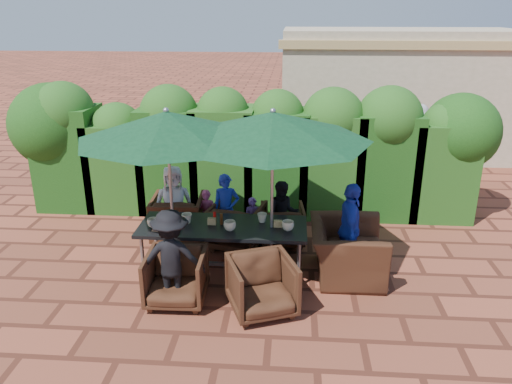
# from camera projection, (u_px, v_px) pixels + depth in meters

# --- Properties ---
(ground) EXTENTS (80.00, 80.00, 0.00)m
(ground) POSITION_uv_depth(u_px,v_px,m) (238.00, 268.00, 7.55)
(ground) COLOR brown
(ground) RESTS_ON ground
(dining_table) EXTENTS (2.41, 0.90, 0.75)m
(dining_table) POSITION_uv_depth(u_px,v_px,m) (223.00, 230.00, 7.22)
(dining_table) COLOR black
(dining_table) RESTS_ON ground
(umbrella_left) EXTENTS (2.48, 2.48, 2.46)m
(umbrella_left) POSITION_uv_depth(u_px,v_px,m) (167.00, 126.00, 6.67)
(umbrella_left) COLOR gray
(umbrella_left) RESTS_ON ground
(umbrella_right) EXTENTS (2.69, 2.69, 2.46)m
(umbrella_right) POSITION_uv_depth(u_px,v_px,m) (273.00, 126.00, 6.63)
(umbrella_right) COLOR gray
(umbrella_right) RESTS_ON ground
(chair_far_left) EXTENTS (0.87, 0.82, 0.86)m
(chair_far_left) POSITION_uv_depth(u_px,v_px,m) (178.00, 215.00, 8.36)
(chair_far_left) COLOR black
(chair_far_left) RESTS_ON ground
(chair_far_mid) EXTENTS (0.95, 0.92, 0.82)m
(chair_far_mid) POSITION_uv_depth(u_px,v_px,m) (237.00, 223.00, 8.09)
(chair_far_mid) COLOR black
(chair_far_mid) RESTS_ON ground
(chair_far_right) EXTENTS (0.76, 0.72, 0.72)m
(chair_far_right) POSITION_uv_depth(u_px,v_px,m) (282.00, 223.00, 8.24)
(chair_far_right) COLOR black
(chair_far_right) RESTS_ON ground
(chair_near_left) EXTENTS (0.78, 0.73, 0.79)m
(chair_near_left) POSITION_uv_depth(u_px,v_px,m) (176.00, 275.00, 6.55)
(chair_near_left) COLOR black
(chair_near_left) RESTS_ON ground
(chair_near_right) EXTENTS (1.00, 0.97, 0.81)m
(chair_near_right) POSITION_uv_depth(u_px,v_px,m) (262.00, 283.00, 6.34)
(chair_near_right) COLOR black
(chair_near_right) RESTS_ON ground
(chair_end_right) EXTENTS (0.78, 1.20, 1.05)m
(chair_end_right) POSITION_uv_depth(u_px,v_px,m) (347.00, 242.00, 7.18)
(chair_end_right) COLOR black
(chair_end_right) RESTS_ON ground
(adult_far_left) EXTENTS (0.73, 0.54, 1.32)m
(adult_far_left) POSITION_uv_depth(u_px,v_px,m) (174.00, 205.00, 8.18)
(adult_far_left) COLOR silver
(adult_far_left) RESTS_ON ground
(adult_far_mid) EXTENTS (0.48, 0.41, 1.20)m
(adult_far_mid) POSITION_uv_depth(u_px,v_px,m) (226.00, 210.00, 8.14)
(adult_far_mid) COLOR #2135B3
(adult_far_mid) RESTS_ON ground
(adult_far_right) EXTENTS (0.57, 0.39, 1.13)m
(adult_far_right) POSITION_uv_depth(u_px,v_px,m) (283.00, 215.00, 8.03)
(adult_far_right) COLOR black
(adult_far_right) RESTS_ON ground
(adult_near_left) EXTENTS (0.89, 0.49, 1.32)m
(adult_near_left) POSITION_uv_depth(u_px,v_px,m) (171.00, 258.00, 6.44)
(adult_near_left) COLOR black
(adult_near_left) RESTS_ON ground
(adult_end_right) EXTENTS (0.41, 0.82, 1.40)m
(adult_end_right) POSITION_uv_depth(u_px,v_px,m) (350.00, 230.00, 7.17)
(adult_end_right) COLOR #2135B3
(adult_end_right) RESTS_ON ground
(child_left) EXTENTS (0.33, 0.27, 0.89)m
(child_left) POSITION_uv_depth(u_px,v_px,m) (207.00, 216.00, 8.30)
(child_left) COLOR #CE487C
(child_left) RESTS_ON ground
(child_right) EXTENTS (0.32, 0.27, 0.80)m
(child_right) POSITION_uv_depth(u_px,v_px,m) (253.00, 221.00, 8.21)
(child_right) COLOR #794699
(child_right) RESTS_ON ground
(pedestrian_a) EXTENTS (1.77, 0.64, 1.89)m
(pedestrian_a) POSITION_uv_depth(u_px,v_px,m) (334.00, 141.00, 11.01)
(pedestrian_a) COLOR #227E28
(pedestrian_a) RESTS_ON ground
(pedestrian_b) EXTENTS (0.86, 0.76, 1.53)m
(pedestrian_b) POSITION_uv_depth(u_px,v_px,m) (373.00, 146.00, 11.31)
(pedestrian_b) COLOR #CE487C
(pedestrian_b) RESTS_ON ground
(pedestrian_c) EXTENTS (1.18, 0.65, 1.76)m
(pedestrian_c) POSITION_uv_depth(u_px,v_px,m) (414.00, 143.00, 11.06)
(pedestrian_c) COLOR #98979F
(pedestrian_c) RESTS_ON ground
(cup_a) EXTENTS (0.17, 0.17, 0.13)m
(cup_a) POSITION_uv_depth(u_px,v_px,m) (153.00, 223.00, 7.11)
(cup_a) COLOR beige
(cup_a) RESTS_ON dining_table
(cup_b) EXTENTS (0.15, 0.15, 0.15)m
(cup_b) POSITION_uv_depth(u_px,v_px,m) (187.00, 218.00, 7.25)
(cup_b) COLOR beige
(cup_b) RESTS_ON dining_table
(cup_c) EXTENTS (0.18, 0.18, 0.14)m
(cup_c) POSITION_uv_depth(u_px,v_px,m) (230.00, 226.00, 7.01)
(cup_c) COLOR beige
(cup_c) RESTS_ON dining_table
(cup_d) EXTENTS (0.14, 0.14, 0.13)m
(cup_d) POSITION_uv_depth(u_px,v_px,m) (262.00, 218.00, 7.28)
(cup_d) COLOR beige
(cup_d) RESTS_ON dining_table
(cup_e) EXTENTS (0.18, 0.18, 0.14)m
(cup_e) POSITION_uv_depth(u_px,v_px,m) (288.00, 226.00, 7.01)
(cup_e) COLOR beige
(cup_e) RESTS_ON dining_table
(ketchup_bottle) EXTENTS (0.04, 0.04, 0.17)m
(ketchup_bottle) POSITION_uv_depth(u_px,v_px,m) (215.00, 217.00, 7.25)
(ketchup_bottle) COLOR #B20C0A
(ketchup_bottle) RESTS_ON dining_table
(sauce_bottle) EXTENTS (0.04, 0.04, 0.17)m
(sauce_bottle) POSITION_uv_depth(u_px,v_px,m) (221.00, 219.00, 7.19)
(sauce_bottle) COLOR #4C230C
(sauce_bottle) RESTS_ON dining_table
(serving_tray) EXTENTS (0.35, 0.25, 0.02)m
(serving_tray) POSITION_uv_depth(u_px,v_px,m) (166.00, 228.00, 7.09)
(serving_tray) COLOR #956948
(serving_tray) RESTS_ON dining_table
(number_block_left) EXTENTS (0.12, 0.06, 0.10)m
(number_block_left) POSITION_uv_depth(u_px,v_px,m) (212.00, 221.00, 7.20)
(number_block_left) COLOR tan
(number_block_left) RESTS_ON dining_table
(number_block_right) EXTENTS (0.12, 0.06, 0.10)m
(number_block_right) POSITION_uv_depth(u_px,v_px,m) (278.00, 224.00, 7.12)
(number_block_right) COLOR tan
(number_block_right) RESTS_ON dining_table
(hedge_wall) EXTENTS (9.10, 1.60, 2.45)m
(hedge_wall) POSITION_uv_depth(u_px,v_px,m) (241.00, 143.00, 9.28)
(hedge_wall) COLOR #12340E
(hedge_wall) RESTS_ON ground
(building) EXTENTS (6.20, 3.08, 3.20)m
(building) POSITION_uv_depth(u_px,v_px,m) (396.00, 92.00, 13.30)
(building) COLOR beige
(building) RESTS_ON ground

